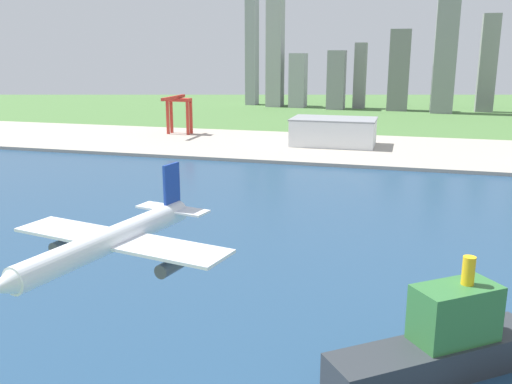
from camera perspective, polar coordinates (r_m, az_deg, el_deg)
ground_plane at (r=261.49m, az=4.31°, el=-2.57°), size 2400.00×2400.00×0.00m
water_bay at (r=206.04m, az=1.05°, el=-7.20°), size 840.00×360.00×0.15m
industrial_pier at (r=444.69m, az=9.09°, el=4.43°), size 840.00×140.00×2.50m
airplane_landing at (r=88.47m, az=-14.75°, el=-4.88°), size 38.45×41.04×12.79m
container_barge at (r=143.43m, az=18.57°, el=-14.49°), size 51.83×43.75×29.04m
port_crane_red at (r=509.46m, az=-7.99°, el=8.70°), size 21.67×46.77×34.82m
warehouse_main at (r=450.52m, az=7.94°, el=6.15°), size 66.17×41.43×21.51m
distant_skyline at (r=763.65m, az=13.41°, el=12.66°), size 417.40×70.15×153.18m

